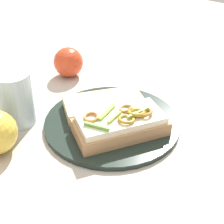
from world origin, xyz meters
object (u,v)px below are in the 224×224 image
object	(u,v)px
apple_1	(68,62)
drinking_glass	(15,99)
bread_slice_side	(104,104)
plate	(112,122)
sandwich	(121,124)

from	to	relation	value
apple_1	drinking_glass	bearing A→B (deg)	16.58
bread_slice_side	apple_1	size ratio (longest dim) A/B	2.22
plate	bread_slice_side	bearing A→B (deg)	-120.64
apple_1	plate	bearing A→B (deg)	65.30
drinking_glass	sandwich	bearing A→B (deg)	114.32
plate	sandwich	bearing A→B (deg)	60.08
plate	drinking_glass	distance (m)	0.20
sandwich	apple_1	bearing A→B (deg)	-84.86
drinking_glass	bread_slice_side	bearing A→B (deg)	138.06
sandwich	drinking_glass	size ratio (longest dim) A/B	1.76
plate	drinking_glass	bearing A→B (deg)	-54.91
plate	drinking_glass	size ratio (longest dim) A/B	2.50
apple_1	drinking_glass	xyz separation A→B (m)	(0.21, 0.06, 0.02)
sandwich	drinking_glass	xyz separation A→B (m)	(0.09, -0.20, 0.02)
sandwich	apple_1	xyz separation A→B (m)	(-0.12, -0.26, 0.01)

